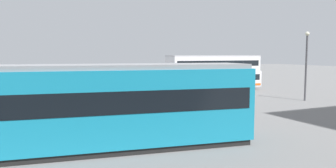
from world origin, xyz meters
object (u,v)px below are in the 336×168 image
(tram_yellow, at_px, (98,106))
(info_sign, at_px, (139,86))
(street_lamp, at_px, (306,60))
(double_decker_bus, at_px, (214,73))
(pedestrian_crossing, at_px, (211,92))
(pedestrian_near_railing, at_px, (160,92))

(tram_yellow, distance_m, info_sign, 9.45)
(info_sign, relative_size, street_lamp, 0.44)
(double_decker_bus, distance_m, info_sign, 14.83)
(pedestrian_crossing, xyz_separation_m, street_lamp, (-8.57, 1.31, 2.52))
(double_decker_bus, bearing_deg, pedestrian_near_railing, 37.23)
(street_lamp, bearing_deg, double_decker_bus, -71.77)
(tram_yellow, xyz_separation_m, street_lamp, (-19.13, -7.77, 1.66))
(double_decker_bus, relative_size, info_sign, 4.30)
(pedestrian_near_railing, distance_m, street_lamp, 12.94)
(tram_yellow, xyz_separation_m, info_sign, (-4.31, -8.40, -0.10))
(double_decker_bus, distance_m, tram_yellow, 23.78)
(pedestrian_near_railing, bearing_deg, street_lamp, 165.77)
(double_decker_bus, relative_size, pedestrian_near_railing, 6.90)
(double_decker_bus, xyz_separation_m, pedestrian_near_railing, (9.00, 6.84, -1.06))
(pedestrian_crossing, bearing_deg, double_decker_bus, -121.45)
(street_lamp, bearing_deg, info_sign, -2.45)
(tram_yellow, bearing_deg, pedestrian_crossing, -139.30)
(street_lamp, bearing_deg, tram_yellow, 22.11)
(street_lamp, bearing_deg, pedestrian_near_railing, -14.23)
(pedestrian_near_railing, distance_m, info_sign, 3.64)
(pedestrian_crossing, height_order, info_sign, info_sign)
(tram_yellow, height_order, pedestrian_near_railing, tram_yellow)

